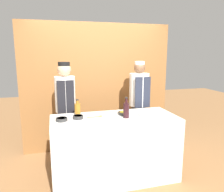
{
  "coord_description": "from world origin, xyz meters",
  "views": [
    {
      "loc": [
        -0.83,
        -2.89,
        1.85
      ],
      "look_at": [
        0.0,
        0.15,
        1.22
      ],
      "focal_mm": 35.0,
      "sensor_mm": 36.0,
      "label": 1
    }
  ],
  "objects_px": {
    "sauce_bowl_white": "(62,119)",
    "cutting_board": "(151,115)",
    "sauce_bowl_brown": "(78,117)",
    "bottle_amber": "(78,109)",
    "wooden_spoon": "(97,117)",
    "bottle_wine": "(126,110)",
    "sauce_bowl_yellow": "(124,113)",
    "chef_left": "(66,109)",
    "chef_right": "(139,105)"
  },
  "relations": [
    {
      "from": "chef_left",
      "to": "bottle_wine",
      "type": "bearing_deg",
      "value": -43.61
    },
    {
      "from": "sauce_bowl_brown",
      "to": "cutting_board",
      "type": "distance_m",
      "value": 1.05
    },
    {
      "from": "bottle_amber",
      "to": "cutting_board",
      "type": "bearing_deg",
      "value": -17.92
    },
    {
      "from": "sauce_bowl_brown",
      "to": "cutting_board",
      "type": "height_order",
      "value": "sauce_bowl_brown"
    },
    {
      "from": "sauce_bowl_brown",
      "to": "wooden_spoon",
      "type": "distance_m",
      "value": 0.26
    },
    {
      "from": "wooden_spoon",
      "to": "chef_left",
      "type": "relative_size",
      "value": 0.13
    },
    {
      "from": "sauce_bowl_brown",
      "to": "sauce_bowl_white",
      "type": "xyz_separation_m",
      "value": [
        -0.23,
        -0.04,
        -0.0
      ]
    },
    {
      "from": "cutting_board",
      "to": "chef_left",
      "type": "height_order",
      "value": "chef_left"
    },
    {
      "from": "cutting_board",
      "to": "chef_right",
      "type": "xyz_separation_m",
      "value": [
        0.13,
        0.77,
        -0.03
      ]
    },
    {
      "from": "cutting_board",
      "to": "bottle_amber",
      "type": "height_order",
      "value": "bottle_amber"
    },
    {
      "from": "sauce_bowl_yellow",
      "to": "bottle_wine",
      "type": "relative_size",
      "value": 0.55
    },
    {
      "from": "sauce_bowl_white",
      "to": "chef_right",
      "type": "relative_size",
      "value": 0.09
    },
    {
      "from": "cutting_board",
      "to": "chef_right",
      "type": "height_order",
      "value": "chef_right"
    },
    {
      "from": "sauce_bowl_white",
      "to": "chef_right",
      "type": "xyz_separation_m",
      "value": [
        1.39,
        0.67,
        -0.04
      ]
    },
    {
      "from": "bottle_wine",
      "to": "chef_right",
      "type": "bearing_deg",
      "value": 56.57
    },
    {
      "from": "chef_left",
      "to": "cutting_board",
      "type": "bearing_deg",
      "value": -33.42
    },
    {
      "from": "sauce_bowl_brown",
      "to": "wooden_spoon",
      "type": "relative_size",
      "value": 0.65
    },
    {
      "from": "sauce_bowl_brown",
      "to": "bottle_amber",
      "type": "distance_m",
      "value": 0.2
    },
    {
      "from": "sauce_bowl_white",
      "to": "chef_left",
      "type": "xyz_separation_m",
      "value": [
        0.09,
        0.67,
        -0.03
      ]
    },
    {
      "from": "sauce_bowl_yellow",
      "to": "sauce_bowl_brown",
      "type": "relative_size",
      "value": 1.14
    },
    {
      "from": "chef_left",
      "to": "wooden_spoon",
      "type": "bearing_deg",
      "value": -57.79
    },
    {
      "from": "sauce_bowl_brown",
      "to": "sauce_bowl_white",
      "type": "bearing_deg",
      "value": -169.5
    },
    {
      "from": "sauce_bowl_yellow",
      "to": "cutting_board",
      "type": "height_order",
      "value": "sauce_bowl_yellow"
    },
    {
      "from": "sauce_bowl_brown",
      "to": "bottle_amber",
      "type": "xyz_separation_m",
      "value": [
        0.01,
        0.19,
        0.07
      ]
    },
    {
      "from": "bottle_wine",
      "to": "chef_left",
      "type": "height_order",
      "value": "chef_left"
    },
    {
      "from": "chef_right",
      "to": "cutting_board",
      "type": "bearing_deg",
      "value": -99.27
    },
    {
      "from": "sauce_bowl_yellow",
      "to": "wooden_spoon",
      "type": "distance_m",
      "value": 0.42
    },
    {
      "from": "sauce_bowl_brown",
      "to": "bottle_amber",
      "type": "bearing_deg",
      "value": 85.66
    },
    {
      "from": "chef_right",
      "to": "sauce_bowl_white",
      "type": "bearing_deg",
      "value": -154.3
    },
    {
      "from": "sauce_bowl_yellow",
      "to": "chef_right",
      "type": "relative_size",
      "value": 0.1
    },
    {
      "from": "bottle_wine",
      "to": "wooden_spoon",
      "type": "height_order",
      "value": "bottle_wine"
    },
    {
      "from": "sauce_bowl_white",
      "to": "cutting_board",
      "type": "height_order",
      "value": "sauce_bowl_white"
    },
    {
      "from": "sauce_bowl_white",
      "to": "wooden_spoon",
      "type": "distance_m",
      "value": 0.49
    },
    {
      "from": "sauce_bowl_white",
      "to": "bottle_amber",
      "type": "height_order",
      "value": "bottle_amber"
    },
    {
      "from": "cutting_board",
      "to": "bottle_wine",
      "type": "relative_size",
      "value": 1.04
    },
    {
      "from": "sauce_bowl_brown",
      "to": "cutting_board",
      "type": "xyz_separation_m",
      "value": [
        1.04,
        -0.15,
        -0.02
      ]
    },
    {
      "from": "sauce_bowl_brown",
      "to": "wooden_spoon",
      "type": "height_order",
      "value": "sauce_bowl_brown"
    },
    {
      "from": "sauce_bowl_white",
      "to": "bottle_amber",
      "type": "distance_m",
      "value": 0.34
    },
    {
      "from": "bottle_amber",
      "to": "bottle_wine",
      "type": "bearing_deg",
      "value": -26.04
    },
    {
      "from": "wooden_spoon",
      "to": "bottle_amber",
      "type": "bearing_deg",
      "value": 143.21
    },
    {
      "from": "sauce_bowl_yellow",
      "to": "chef_left",
      "type": "relative_size",
      "value": 0.1
    },
    {
      "from": "wooden_spoon",
      "to": "chef_right",
      "type": "distance_m",
      "value": 1.1
    },
    {
      "from": "chef_right",
      "to": "chef_left",
      "type": "bearing_deg",
      "value": 180.0
    },
    {
      "from": "cutting_board",
      "to": "bottle_wine",
      "type": "bearing_deg",
      "value": 177.86
    },
    {
      "from": "sauce_bowl_white",
      "to": "bottle_wine",
      "type": "height_order",
      "value": "bottle_wine"
    },
    {
      "from": "sauce_bowl_white",
      "to": "bottle_amber",
      "type": "bearing_deg",
      "value": 43.38
    },
    {
      "from": "sauce_bowl_yellow",
      "to": "sauce_bowl_white",
      "type": "relative_size",
      "value": 1.06
    },
    {
      "from": "bottle_wine",
      "to": "chef_right",
      "type": "relative_size",
      "value": 0.17
    },
    {
      "from": "bottle_amber",
      "to": "wooden_spoon",
      "type": "xyz_separation_m",
      "value": [
        0.25,
        -0.19,
        -0.08
      ]
    },
    {
      "from": "sauce_bowl_white",
      "to": "cutting_board",
      "type": "relative_size",
      "value": 0.5
    }
  ]
}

